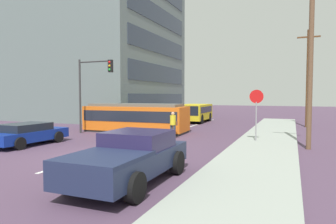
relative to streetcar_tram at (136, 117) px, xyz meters
name	(u,v)px	position (x,y,z in m)	size (l,w,h in m)	color
ground_plane	(175,131)	(2.56, 1.37, -1.08)	(120.00, 120.00, 0.00)	#4F3950
sidewalk_curb_right	(265,144)	(9.36, -2.63, -1.01)	(3.20, 36.00, 0.14)	#98A096
lane_stripe_0	(61,166)	(2.56, -10.63, -1.08)	(0.16, 2.40, 0.01)	silver
lane_stripe_1	(117,149)	(2.56, -6.63, -1.08)	(0.16, 2.40, 0.01)	silver
lane_stripe_2	(152,138)	(2.56, -2.63, -1.08)	(0.16, 2.40, 0.01)	silver
lane_stripe_3	(194,126)	(2.56, 6.00, -1.08)	(0.16, 2.40, 0.01)	silver
lane_stripe_4	(211,120)	(2.56, 12.00, -1.08)	(0.16, 2.40, 0.01)	silver
corner_building	(95,39)	(-11.85, 11.51, 8.52)	(17.37, 16.76, 19.20)	slate
streetcar_tram	(136,117)	(0.00, 0.00, 0.00)	(7.69, 2.80, 2.09)	orange
city_bus	(194,112)	(1.54, 9.40, -0.06)	(2.63, 5.13, 1.78)	gold
pedestrian_crossing	(173,123)	(3.78, -2.08, -0.14)	(0.50, 0.36, 1.67)	#2B3B4D
pickup_truck_parked	(130,157)	(6.07, -11.48, -0.28)	(2.30, 5.01, 1.55)	#1E2745
parked_sedan_near	(27,134)	(-2.68, -7.43, -0.46)	(2.13, 4.39, 1.19)	navy
parked_sedan_mid	(133,119)	(-2.40, 3.96, -0.46)	(2.02, 4.40, 1.19)	silver
parked_sedan_far	(159,114)	(-2.96, 10.64, -0.46)	(2.16, 4.48, 1.19)	silver
stop_sign	(256,104)	(8.80, -2.06, 1.11)	(0.76, 0.07, 2.88)	gray
traffic_light_mast	(92,82)	(-2.29, -2.09, 2.57)	(2.79, 0.33, 5.24)	#333333
utility_pole_near	(311,59)	(11.46, -3.00, 3.44)	(1.80, 0.24, 8.68)	brown
utility_pole_mid	(308,77)	(11.81, 8.59, 3.20)	(1.80, 0.24, 8.20)	brown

